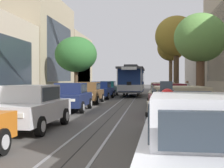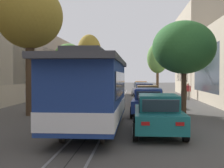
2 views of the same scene
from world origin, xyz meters
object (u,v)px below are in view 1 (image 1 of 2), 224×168
parked_car_blue_fifth_left (101,90)px  parked_car_navy_mid_left (71,97)px  motorcycle_with_rider (167,128)px  parked_car_beige_fourth_right (163,94)px  parked_car_white_second_left (31,107)px  street_tree_kerb_left_second (76,55)px  parked_car_beige_second_right (179,112)px  street_tree_kerb_right_fourth (171,49)px  parked_car_maroon_mid_right (168,100)px  street_tree_kerb_right_mid (176,37)px  street_tree_kerb_right_second (200,39)px  cable_car_trolley (132,80)px  parked_car_white_near_right (204,149)px  pedestrian_on_right_pavement (187,89)px  parked_car_teal_sixth_left (108,88)px

parked_car_blue_fifth_left → parked_car_navy_mid_left: bearing=-90.3°
motorcycle_with_rider → parked_car_beige_fourth_right: bearing=87.7°
parked_car_white_second_left → street_tree_kerb_left_second: size_ratio=0.78×
parked_car_blue_fifth_left → parked_car_beige_second_right: size_ratio=1.00×
parked_car_navy_mid_left → street_tree_kerb_right_fourth: street_tree_kerb_right_fourth is taller
street_tree_kerb_right_fourth → parked_car_maroon_mid_right: bearing=-94.3°
street_tree_kerb_right_mid → street_tree_kerb_left_second: bearing=-171.2°
street_tree_kerb_right_second → street_tree_kerb_right_mid: size_ratio=0.71×
street_tree_kerb_right_second → street_tree_kerb_right_fourth: street_tree_kerb_right_fourth is taller
street_tree_kerb_right_second → cable_car_trolley: 17.35m
parked_car_navy_mid_left → parked_car_blue_fifth_left: size_ratio=0.99×
parked_car_navy_mid_left → parked_car_beige_second_right: 9.38m
street_tree_kerb_right_second → street_tree_kerb_left_second: bearing=132.3°
parked_car_white_near_right → parked_car_beige_fourth_right: size_ratio=1.00×
parked_car_beige_second_right → pedestrian_on_right_pavement: pedestrian_on_right_pavement is taller
parked_car_beige_second_right → cable_car_trolley: bearing=96.3°
pedestrian_on_right_pavement → parked_car_teal_sixth_left: bearing=137.0°
parked_car_teal_sixth_left → cable_car_trolley: (2.69, -0.31, 0.86)m
parked_car_blue_fifth_left → parked_car_maroon_mid_right: (5.29, -13.12, 0.00)m
parked_car_beige_second_right → parked_car_maroon_mid_right: size_ratio=1.00×
parked_car_maroon_mid_right → street_tree_kerb_right_mid: bearing=83.4°
parked_car_beige_fourth_right → pedestrian_on_right_pavement: (2.34, 6.14, 0.14)m
street_tree_kerb_left_second → pedestrian_on_right_pavement: (9.77, -0.54, -3.07)m
parked_car_maroon_mid_right → parked_car_navy_mid_left: bearing=159.3°
street_tree_kerb_right_fourth → pedestrian_on_right_pavement: 12.39m
parked_car_navy_mid_left → parked_car_white_second_left: bearing=-88.5°
street_tree_kerb_right_second → motorcycle_with_rider: street_tree_kerb_right_second is taller
parked_car_blue_fifth_left → street_tree_kerb_right_fourth: size_ratio=0.62×
street_tree_kerb_right_second → motorcycle_with_rider: 12.35m
cable_car_trolley → motorcycle_with_rider: 28.38m
parked_car_maroon_mid_right → motorcycle_with_rider: 9.73m
parked_car_white_near_right → street_tree_kerb_left_second: 24.40m
parked_car_blue_fifth_left → parked_car_white_near_right: size_ratio=1.00×
street_tree_kerb_left_second → cable_car_trolley: size_ratio=0.62×
motorcycle_with_rider → street_tree_kerb_left_second: bearing=107.3°
street_tree_kerb_right_second → street_tree_kerb_right_mid: street_tree_kerb_right_mid is taller
parked_car_white_near_right → street_tree_kerb_right_mid: size_ratio=0.58×
parked_car_white_near_right → motorcycle_with_rider: 1.23m
street_tree_kerb_right_fourth → pedestrian_on_right_pavement: size_ratio=4.30×
parked_car_maroon_mid_right → motorcycle_with_rider: motorcycle_with_rider is taller
parked_car_navy_mid_left → cable_car_trolley: 16.80m
parked_car_maroon_mid_right → street_tree_kerb_left_second: (-7.44, 12.22, 3.21)m
cable_car_trolley → parked_car_blue_fifth_left: bearing=-115.2°
parked_car_navy_mid_left → street_tree_kerb_right_second: (7.19, -0.01, 3.16)m
street_tree_kerb_right_fourth → cable_car_trolley: bearing=-134.1°
street_tree_kerb_left_second → street_tree_kerb_right_mid: bearing=8.8°
street_tree_kerb_left_second → street_tree_kerb_right_second: 13.81m
parked_car_white_second_left → street_tree_kerb_right_second: street_tree_kerb_right_second is taller
parked_car_beige_second_right → parked_car_maroon_mid_right: 5.72m
parked_car_navy_mid_left → street_tree_kerb_right_fourth: bearing=71.5°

